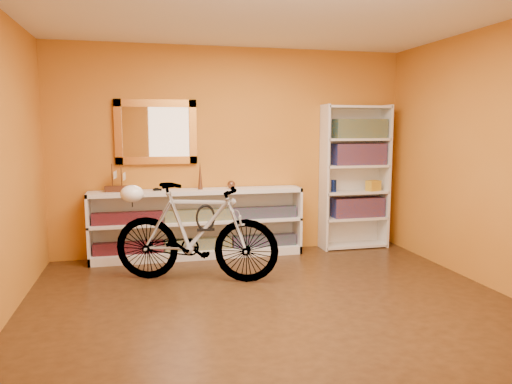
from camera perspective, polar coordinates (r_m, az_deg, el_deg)
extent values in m
cube|color=#311C0D|center=(4.45, 2.12, -13.47)|extent=(4.50, 4.00, 0.01)
cube|color=silver|center=(4.27, 2.30, 21.26)|extent=(4.50, 4.00, 0.01)
cube|color=#B7691B|center=(6.12, -2.81, 4.84)|extent=(4.50, 0.01, 2.60)
cube|color=#B7691B|center=(5.23, 26.80, 3.56)|extent=(0.01, 4.00, 2.60)
cube|color=#9D591C|center=(5.97, -11.82, 7.02)|extent=(0.98, 0.06, 0.78)
cube|color=silver|center=(6.46, 5.19, -4.44)|extent=(0.09, 0.02, 0.09)
cube|color=black|center=(6.00, -6.85, -6.17)|extent=(2.50, 0.13, 0.14)
cube|color=navy|center=(5.93, -6.90, -2.75)|extent=(2.50, 0.13, 0.14)
imported|color=black|center=(5.87, -11.69, 0.16)|extent=(0.00, 0.00, 0.00)
cone|color=brown|center=(5.88, -6.67, 1.99)|extent=(0.06, 0.06, 0.35)
sphere|color=brown|center=(5.95, -2.96, 0.89)|extent=(0.10, 0.10, 0.10)
cube|color=maroon|center=(6.55, 12.01, -1.78)|extent=(0.70, 0.22, 0.26)
cube|color=maroon|center=(6.48, 12.19, 4.43)|extent=(0.70, 0.22, 0.28)
cube|color=navy|center=(6.47, 12.27, 7.40)|extent=(0.70, 0.22, 0.25)
cylinder|color=navy|center=(6.35, 9.26, 0.73)|extent=(0.07, 0.07, 0.16)
cube|color=maroon|center=(6.39, 10.10, 7.04)|extent=(0.15, 0.15, 0.16)
cube|color=gold|center=(6.56, 13.81, 0.74)|extent=(0.21, 0.17, 0.14)
imported|color=silver|center=(5.04, -7.17, -4.78)|extent=(1.01, 1.82, 1.04)
ellipsoid|color=white|center=(5.16, -14.57, -0.21)|extent=(0.24, 0.23, 0.18)
torus|color=black|center=(4.98, -6.04, -3.06)|extent=(0.20, 0.02, 0.20)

